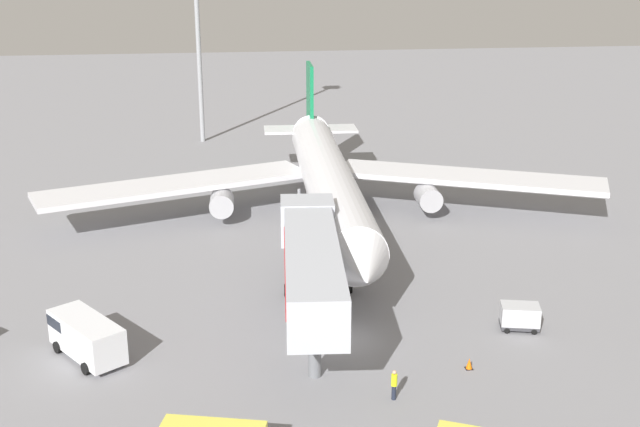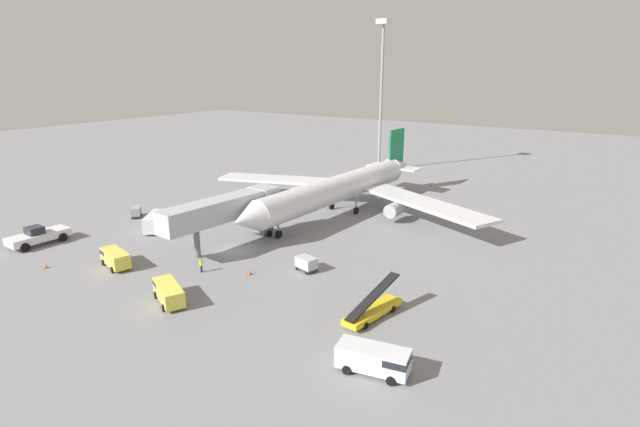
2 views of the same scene
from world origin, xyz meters
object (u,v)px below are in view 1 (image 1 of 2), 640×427
(jet_bridge, at_px, (311,259))
(safety_cone_bravo, at_px, (469,364))
(airplane_at_gate, at_px, (327,177))
(service_van_near_right, at_px, (85,335))
(baggage_cart_near_left, at_px, (520,316))
(ground_crew_worker_foreground, at_px, (394,384))

(jet_bridge, xyz_separation_m, safety_cone_bravo, (8.03, -5.47, -4.45))
(jet_bridge, bearing_deg, safety_cone_bravo, -34.27)
(airplane_at_gate, xyz_separation_m, safety_cone_bravo, (4.04, -26.11, -3.64))
(airplane_at_gate, xyz_separation_m, jet_bridge, (-3.99, -20.64, 0.81))
(safety_cone_bravo, bearing_deg, service_van_near_right, 168.12)
(service_van_near_right, xyz_separation_m, baggage_cart_near_left, (25.49, -0.12, -0.46))
(airplane_at_gate, distance_m, safety_cone_bravo, 26.67)
(safety_cone_bravo, bearing_deg, airplane_at_gate, 98.80)
(baggage_cart_near_left, bearing_deg, airplane_at_gate, 111.47)
(jet_bridge, distance_m, safety_cone_bravo, 10.68)
(jet_bridge, height_order, service_van_near_right, jet_bridge)
(safety_cone_bravo, bearing_deg, baggage_cart_near_left, 43.32)
(jet_bridge, height_order, baggage_cart_near_left, jet_bridge)
(baggage_cart_near_left, distance_m, safety_cone_bravo, 6.27)
(ground_crew_worker_foreground, bearing_deg, service_van_near_right, 156.85)
(baggage_cart_near_left, xyz_separation_m, safety_cone_bravo, (-4.54, -4.28, -0.55))
(jet_bridge, bearing_deg, airplane_at_gate, 79.07)
(jet_bridge, distance_m, baggage_cart_near_left, 13.21)
(ground_crew_worker_foreground, relative_size, safety_cone_bravo, 2.65)
(baggage_cart_near_left, relative_size, ground_crew_worker_foreground, 1.55)
(ground_crew_worker_foreground, height_order, safety_cone_bravo, ground_crew_worker_foreground)
(airplane_at_gate, height_order, safety_cone_bravo, airplane_at_gate)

